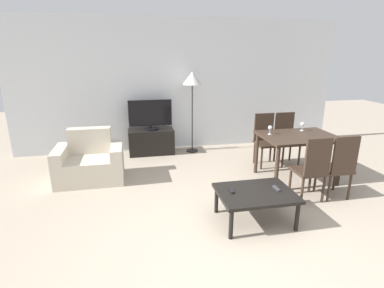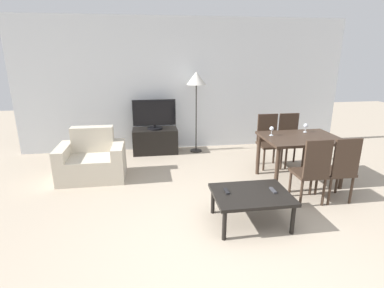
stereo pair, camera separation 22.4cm
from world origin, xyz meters
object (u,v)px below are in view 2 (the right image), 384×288
at_px(tv, 154,114).
at_px(dining_chair_far, 290,138).
at_px(armchair, 92,161).
at_px(remote_secondary, 273,190).
at_px(coffee_table, 251,196).
at_px(dining_chair_near_right, 340,167).
at_px(remote_primary, 227,191).
at_px(tv_stand, 155,141).
at_px(dining_chair_near, 312,169).
at_px(wine_glass_center, 272,129).
at_px(dining_table, 300,142).
at_px(dining_chair_far_left, 268,139).
at_px(wine_glass_left, 306,126).
at_px(floor_lamp, 196,82).

relative_size(tv, dining_chair_far, 0.91).
relative_size(armchair, remote_secondary, 6.99).
bearing_deg(coffee_table, dining_chair_near_right, 14.07).
relative_size(tv, remote_primary, 5.75).
distance_m(tv_stand, dining_chair_near, 3.26).
bearing_deg(dining_chair_near_right, remote_secondary, -163.19).
bearing_deg(dining_chair_far, dining_chair_near_right, -90.00).
relative_size(coffee_table, wine_glass_center, 6.27).
bearing_deg(dining_table, wine_glass_center, 162.06).
bearing_deg(tv_stand, dining_chair_near, -51.58).
bearing_deg(dining_chair_far_left, dining_chair_near, -90.00).
distance_m(armchair, dining_chair_near_right, 3.78).
bearing_deg(tv_stand, remote_primary, -74.70).
height_order(dining_chair_far, remote_primary, dining_chair_far).
xyz_separation_m(coffee_table, wine_glass_left, (1.37, 1.34, 0.50)).
relative_size(dining_chair_near, wine_glass_left, 6.48).
bearing_deg(dining_chair_far, dining_chair_far_left, 180.00).
bearing_deg(wine_glass_center, remote_secondary, -110.70).
distance_m(dining_chair_near, remote_secondary, 0.77).
relative_size(armchair, dining_table, 0.89).
bearing_deg(tv, floor_lamp, -3.23).
distance_m(dining_table, wine_glass_left, 0.38).
bearing_deg(dining_chair_near_right, tv_stand, 133.67).
bearing_deg(armchair, dining_chair_far, 1.76).
relative_size(armchair, dining_chair_near, 1.11).
relative_size(tv_stand, dining_chair_near, 0.96).
height_order(dining_chair_near, dining_chair_near_right, same).
distance_m(tv_stand, remote_secondary, 3.18).
distance_m(dining_table, dining_chair_far_left, 0.79).
height_order(dining_chair_far, wine_glass_left, dining_chair_far).
bearing_deg(coffee_table, wine_glass_center, 59.10).
height_order(armchair, dining_chair_near, dining_chair_near).
distance_m(dining_chair_far, wine_glass_left, 0.60).
distance_m(dining_chair_near_right, wine_glass_left, 1.06).
bearing_deg(dining_table, dining_chair_near, -105.32).
bearing_deg(dining_chair_near_right, wine_glass_center, 125.55).
xyz_separation_m(tv_stand, wine_glass_center, (1.80, -1.66, 0.60)).
bearing_deg(dining_chair_far, floor_lamp, 147.79).
relative_size(floor_lamp, wine_glass_left, 11.29).
bearing_deg(wine_glass_center, coffee_table, -120.90).
bearing_deg(coffee_table, remote_primary, 165.58).
bearing_deg(armchair, coffee_table, -39.20).
distance_m(remote_primary, wine_glass_left, 2.14).
xyz_separation_m(dining_table, remote_secondary, (-0.89, -1.08, -0.24)).
relative_size(dining_chair_near_right, wine_glass_left, 6.48).
bearing_deg(wine_glass_center, dining_chair_near_right, -54.45).
bearing_deg(remote_primary, tv_stand, 105.30).
relative_size(dining_chair_far, dining_chair_near_right, 1.00).
xyz_separation_m(armchair, tv, (1.07, 1.15, 0.52)).
height_order(tv_stand, coffee_table, tv_stand).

